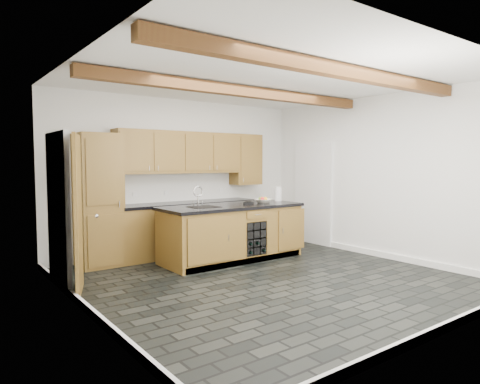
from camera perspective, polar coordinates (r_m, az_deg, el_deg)
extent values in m
plane|color=black|center=(6.19, 3.74, -11.48)|extent=(5.00, 5.00, 0.00)
plane|color=white|center=(8.03, -7.85, 2.18)|extent=(5.00, 0.00, 5.00)
plane|color=white|center=(4.74, -19.84, 0.74)|extent=(0.00, 5.00, 5.00)
plane|color=white|center=(7.82, 17.89, 1.98)|extent=(0.00, 5.00, 5.00)
plane|color=white|center=(6.07, 3.87, 14.91)|extent=(5.00, 5.00, 0.00)
cube|color=brown|center=(5.21, 12.79, 15.52)|extent=(4.90, 0.15, 0.15)
cube|color=brown|center=(6.51, 0.34, 13.28)|extent=(4.90, 0.15, 0.15)
cube|color=white|center=(5.01, -19.23, -14.87)|extent=(0.04, 5.00, 0.10)
cube|color=white|center=(7.96, 17.59, -7.78)|extent=(0.04, 5.00, 0.10)
cube|color=white|center=(4.66, 24.81, -16.44)|extent=(5.00, 0.04, 0.10)
cube|color=white|center=(6.03, -23.06, -2.31)|extent=(0.06, 0.94, 2.04)
cube|color=brown|center=(5.74, -20.78, -2.77)|extent=(0.31, 0.77, 2.00)
cube|color=white|center=(8.77, 9.72, -0.17)|extent=(0.06, 0.98, 2.04)
cube|color=black|center=(8.79, 9.83, -0.30)|extent=(0.02, 0.86, 1.96)
cube|color=brown|center=(7.12, -18.36, -1.04)|extent=(0.65, 0.60, 2.10)
cube|color=brown|center=(7.85, -6.89, -4.90)|extent=(2.60, 0.60, 0.88)
cube|color=black|center=(7.79, -6.92, -1.52)|extent=(2.64, 0.62, 0.05)
cube|color=white|center=(8.02, -7.96, 0.67)|extent=(2.60, 0.02, 0.52)
cube|color=brown|center=(7.82, -8.07, 5.24)|extent=(2.40, 0.35, 0.75)
cube|color=brown|center=(8.63, 0.74, 4.33)|extent=(0.60, 0.35, 1.00)
cube|color=brown|center=(7.27, -1.11, -5.58)|extent=(2.40, 0.90, 0.88)
cube|color=black|center=(7.21, -1.11, -1.93)|extent=(2.46, 0.96, 0.05)
cube|color=brown|center=(6.49, -3.92, -6.39)|extent=(0.80, 0.02, 0.70)
cube|color=brown|center=(7.51, 6.89, -4.99)|extent=(0.60, 0.02, 0.70)
cube|color=black|center=(7.14, 1.53, -6.08)|extent=(0.42, 0.30, 0.56)
cylinder|color=black|center=(7.07, 0.83, -7.92)|extent=(0.07, 0.26, 0.07)
cylinder|color=black|center=(7.24, 2.61, -7.64)|extent=(0.07, 0.26, 0.07)
cylinder|color=black|center=(7.04, 0.83, -6.81)|extent=(0.07, 0.26, 0.07)
cylinder|color=black|center=(7.12, 1.73, -6.68)|extent=(0.07, 0.26, 0.07)
cube|color=black|center=(6.90, -4.83, -2.04)|extent=(0.45, 0.40, 0.02)
cylinder|color=silver|center=(7.05, -5.61, -1.07)|extent=(0.02, 0.02, 0.20)
torus|color=silver|center=(7.04, -5.61, 0.07)|extent=(0.18, 0.02, 0.18)
cylinder|color=silver|center=(7.01, -6.16, -1.59)|extent=(0.02, 0.02, 0.08)
cylinder|color=silver|center=(7.09, -5.05, -1.52)|extent=(0.02, 0.02, 0.08)
cube|color=black|center=(7.34, 1.15, -1.49)|extent=(0.18, 0.13, 0.04)
cylinder|color=black|center=(7.33, 1.15, -1.30)|extent=(0.11, 0.11, 0.01)
imported|color=white|center=(7.56, 3.10, -1.20)|extent=(0.36, 0.36, 0.07)
sphere|color=#BE3D19|center=(7.59, 3.39, -0.90)|extent=(0.07, 0.07, 0.07)
sphere|color=orange|center=(7.61, 2.97, -0.89)|extent=(0.07, 0.07, 0.07)
sphere|color=olive|center=(7.56, 2.72, -0.92)|extent=(0.07, 0.07, 0.07)
sphere|color=red|center=(7.51, 3.00, -0.95)|extent=(0.07, 0.07, 0.07)
sphere|color=gold|center=(7.53, 3.42, -0.94)|extent=(0.07, 0.07, 0.07)
cylinder|color=white|center=(7.96, 5.10, -0.25)|extent=(0.13, 0.13, 0.26)
imported|color=white|center=(7.33, -15.55, -1.37)|extent=(0.13, 0.13, 0.10)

